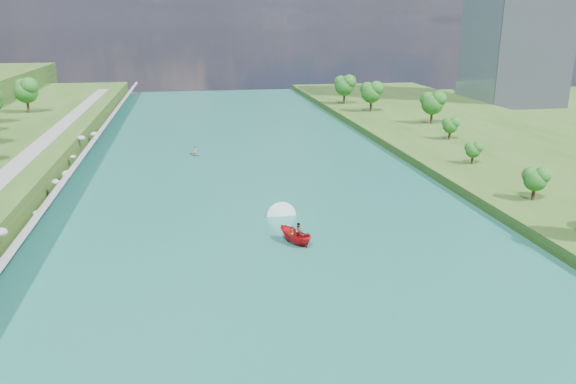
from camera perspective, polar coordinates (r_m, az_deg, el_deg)
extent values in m
plane|color=#2D5119|center=(58.66, -1.12, -6.09)|extent=(260.00, 260.00, 0.00)
cube|color=#196054|center=(77.26, -3.45, -0.29)|extent=(55.00, 240.00, 0.10)
cube|color=slate|center=(78.28, -22.61, -0.04)|extent=(3.54, 236.00, 4.05)
ellipsoid|color=gray|center=(61.46, -27.12, -3.67)|extent=(1.21, 1.20, 0.87)
ellipsoid|color=gray|center=(70.29, -24.13, -1.97)|extent=(0.95, 0.78, 0.60)
ellipsoid|color=gray|center=(80.07, -22.54, 0.96)|extent=(0.98, 1.26, 0.69)
ellipsoid|color=gray|center=(87.40, -21.55, 1.69)|extent=(1.40, 1.66, 1.09)
ellipsoid|color=gray|center=(95.20, -21.00, 3.35)|extent=(0.91, 1.15, 0.53)
ellipsoid|color=gray|center=(105.09, -20.27, 5.16)|extent=(1.43, 1.33, 0.89)
ellipsoid|color=gray|center=(114.55, -19.06, 5.57)|extent=(1.62, 1.43, 0.91)
ellipsoid|color=#155217|center=(136.46, -25.06, 9.17)|extent=(5.39, 5.39, 8.98)
ellipsoid|color=#155217|center=(75.90, 23.82, 1.05)|extent=(3.01, 3.01, 5.02)
ellipsoid|color=#155217|center=(92.01, 18.29, 3.97)|extent=(2.48, 2.48, 4.13)
ellipsoid|color=#155217|center=(109.97, 16.16, 6.41)|extent=(2.96, 2.96, 4.94)
ellipsoid|color=#155217|center=(125.77, 14.46, 8.60)|extent=(5.00, 5.00, 8.34)
ellipsoid|color=#155217|center=(140.10, 8.46, 9.84)|extent=(5.19, 5.19, 8.65)
ellipsoid|color=#155217|center=(152.29, 5.76, 10.58)|extent=(5.41, 5.41, 9.02)
imported|color=#AE0D12|center=(60.20, 0.72, -4.47)|extent=(3.74, 4.73, 1.74)
imported|color=#66605B|center=(59.65, 0.42, -4.34)|extent=(0.62, 0.41, 1.68)
imported|color=#66605B|center=(60.61, 1.10, -3.94)|extent=(1.09, 1.04, 1.77)
cube|color=white|center=(63.25, 0.21, -4.19)|extent=(0.90, 5.00, 0.06)
imported|color=#96989E|center=(100.96, -9.38, 3.86)|extent=(2.87, 3.12, 0.53)
imported|color=#66605B|center=(100.81, -9.40, 4.22)|extent=(0.76, 0.65, 1.32)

